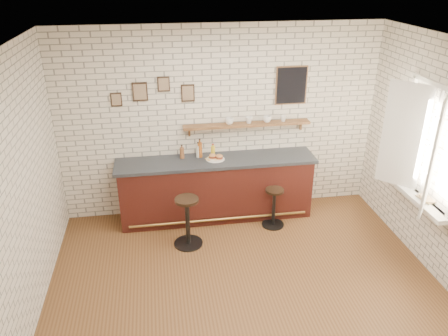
{
  "coord_description": "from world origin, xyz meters",
  "views": [
    {
      "loc": [
        -0.98,
        -4.39,
        3.76
      ],
      "look_at": [
        -0.13,
        0.9,
        1.23
      ],
      "focal_mm": 35.0,
      "sensor_mm": 36.0,
      "label": 1
    }
  ],
  "objects_px": {
    "sandwich_plate": "(215,159)",
    "bar_stool_right": "(274,206)",
    "ciabatta_sandwich": "(216,157)",
    "shelf_cup_b": "(249,120)",
    "bar_counter": "(216,188)",
    "shelf_cup_c": "(267,119)",
    "bar_stool_left": "(188,220)",
    "book_upper": "(421,198)",
    "book_lower": "(422,200)",
    "bitters_bottle_brown": "(182,153)",
    "bitters_bottle_amber": "(200,150)",
    "condiment_bottle_yellow": "(213,151)",
    "shelf_cup_d": "(283,119)",
    "bitters_bottle_white": "(198,151)",
    "shelf_cup_a": "(229,121)"
  },
  "relations": [
    {
      "from": "sandwich_plate",
      "to": "ciabatta_sandwich",
      "type": "relative_size",
      "value": 1.21
    },
    {
      "from": "condiment_bottle_yellow",
      "to": "shelf_cup_b",
      "type": "xyz_separation_m",
      "value": [
        0.58,
        0.07,
        0.45
      ]
    },
    {
      "from": "condiment_bottle_yellow",
      "to": "shelf_cup_d",
      "type": "distance_m",
      "value": 1.22
    },
    {
      "from": "bar_stool_left",
      "to": "book_lower",
      "type": "distance_m",
      "value": 3.19
    },
    {
      "from": "bar_stool_left",
      "to": "book_upper",
      "type": "distance_m",
      "value": 3.19
    },
    {
      "from": "bitters_bottle_brown",
      "to": "shelf_cup_b",
      "type": "height_order",
      "value": "shelf_cup_b"
    },
    {
      "from": "sandwich_plate",
      "to": "shelf_cup_d",
      "type": "relative_size",
      "value": 2.91
    },
    {
      "from": "bar_counter",
      "to": "bar_stool_right",
      "type": "relative_size",
      "value": 4.88
    },
    {
      "from": "bitters_bottle_brown",
      "to": "bitters_bottle_white",
      "type": "height_order",
      "value": "bitters_bottle_white"
    },
    {
      "from": "bar_stool_left",
      "to": "book_upper",
      "type": "xyz_separation_m",
      "value": [
        3.03,
        -0.83,
        0.55
      ]
    },
    {
      "from": "sandwich_plate",
      "to": "bitters_bottle_amber",
      "type": "height_order",
      "value": "bitters_bottle_amber"
    },
    {
      "from": "bar_counter",
      "to": "shelf_cup_a",
      "type": "xyz_separation_m",
      "value": [
        0.24,
        0.2,
        1.04
      ]
    },
    {
      "from": "bar_stool_right",
      "to": "sandwich_plate",
      "type": "bearing_deg",
      "value": 153.59
    },
    {
      "from": "shelf_cup_a",
      "to": "shelf_cup_c",
      "type": "height_order",
      "value": "same"
    },
    {
      "from": "sandwich_plate",
      "to": "shelf_cup_a",
      "type": "relative_size",
      "value": 2.2
    },
    {
      "from": "book_upper",
      "to": "book_lower",
      "type": "bearing_deg",
      "value": -77.04
    },
    {
      "from": "bar_stool_right",
      "to": "bar_counter",
      "type": "bearing_deg",
      "value": 153.39
    },
    {
      "from": "bitters_bottle_white",
      "to": "bar_stool_left",
      "type": "bearing_deg",
      "value": -106.98
    },
    {
      "from": "sandwich_plate",
      "to": "shelf_cup_b",
      "type": "relative_size",
      "value": 2.62
    },
    {
      "from": "bitters_bottle_amber",
      "to": "book_lower",
      "type": "height_order",
      "value": "bitters_bottle_amber"
    },
    {
      "from": "condiment_bottle_yellow",
      "to": "book_upper",
      "type": "relative_size",
      "value": 0.9
    },
    {
      "from": "bar_counter",
      "to": "sandwich_plate",
      "type": "relative_size",
      "value": 11.07
    },
    {
      "from": "bar_counter",
      "to": "shelf_cup_d",
      "type": "xyz_separation_m",
      "value": [
        1.1,
        0.2,
        1.04
      ]
    },
    {
      "from": "condiment_bottle_yellow",
      "to": "shelf_cup_d",
      "type": "height_order",
      "value": "shelf_cup_d"
    },
    {
      "from": "bar_stool_left",
      "to": "shelf_cup_d",
      "type": "xyz_separation_m",
      "value": [
        1.63,
        0.93,
        1.14
      ]
    },
    {
      "from": "bar_counter",
      "to": "shelf_cup_c",
      "type": "xyz_separation_m",
      "value": [
        0.84,
        0.2,
        1.04
      ]
    },
    {
      "from": "bar_stool_right",
      "to": "book_lower",
      "type": "relative_size",
      "value": 2.58
    },
    {
      "from": "shelf_cup_b",
      "to": "book_upper",
      "type": "bearing_deg",
      "value": -85.97
    },
    {
      "from": "book_lower",
      "to": "bar_stool_right",
      "type": "bearing_deg",
      "value": 136.17
    },
    {
      "from": "bitters_bottle_brown",
      "to": "bitters_bottle_amber",
      "type": "bearing_deg",
      "value": 0.0
    },
    {
      "from": "shelf_cup_c",
      "to": "bar_counter",
      "type": "bearing_deg",
      "value": 135.88
    },
    {
      "from": "bitters_bottle_amber",
      "to": "shelf_cup_a",
      "type": "xyz_separation_m",
      "value": [
        0.48,
        0.07,
        0.42
      ]
    },
    {
      "from": "condiment_bottle_yellow",
      "to": "book_upper",
      "type": "height_order",
      "value": "condiment_bottle_yellow"
    },
    {
      "from": "bar_stool_left",
      "to": "sandwich_plate",
      "type": "bearing_deg",
      "value": 54.74
    },
    {
      "from": "book_lower",
      "to": "bitters_bottle_white",
      "type": "bearing_deg",
      "value": 139.18
    },
    {
      "from": "bar_counter",
      "to": "shelf_cup_c",
      "type": "distance_m",
      "value": 1.35
    },
    {
      "from": "sandwich_plate",
      "to": "shelf_cup_c",
      "type": "xyz_separation_m",
      "value": [
        0.85,
        0.2,
        0.53
      ]
    },
    {
      "from": "bar_stool_left",
      "to": "bar_stool_right",
      "type": "bearing_deg",
      "value": 12.53
    },
    {
      "from": "bitters_bottle_amber",
      "to": "book_upper",
      "type": "distance_m",
      "value": 3.22
    },
    {
      "from": "bar_counter",
      "to": "ciabatta_sandwich",
      "type": "xyz_separation_m",
      "value": [
        -0.0,
        0.0,
        0.55
      ]
    },
    {
      "from": "bar_counter",
      "to": "sandwich_plate",
      "type": "height_order",
      "value": "sandwich_plate"
    },
    {
      "from": "ciabatta_sandwich",
      "to": "shelf_cup_b",
      "type": "xyz_separation_m",
      "value": [
        0.55,
        0.2,
        0.49
      ]
    },
    {
      "from": "bar_counter",
      "to": "bar_stool_right",
      "type": "distance_m",
      "value": 0.95
    },
    {
      "from": "shelf_cup_d",
      "to": "book_lower",
      "type": "xyz_separation_m",
      "value": [
        1.4,
        -1.77,
        -0.6
      ]
    },
    {
      "from": "sandwich_plate",
      "to": "bar_stool_left",
      "type": "relative_size",
      "value": 0.37
    },
    {
      "from": "sandwich_plate",
      "to": "bar_stool_right",
      "type": "distance_m",
      "value": 1.17
    },
    {
      "from": "bitters_bottle_amber",
      "to": "condiment_bottle_yellow",
      "type": "relative_size",
      "value": 1.47
    },
    {
      "from": "ciabatta_sandwich",
      "to": "shelf_cup_d",
      "type": "distance_m",
      "value": 1.22
    },
    {
      "from": "bitters_bottle_amber",
      "to": "shelf_cup_d",
      "type": "distance_m",
      "value": 1.4
    },
    {
      "from": "shelf_cup_a",
      "to": "book_upper",
      "type": "height_order",
      "value": "shelf_cup_a"
    }
  ]
}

